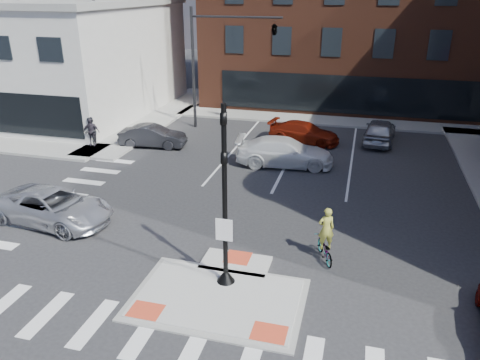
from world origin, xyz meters
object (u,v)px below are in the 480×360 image
(bg_car_silver, at_px, (380,131))
(pedestrian_b, at_px, (91,132))
(bg_car_red, at_px, (304,133))
(bg_car_dark, at_px, (153,136))
(pedestrian_a, at_px, (91,131))
(cyclist, at_px, (325,242))
(white_pickup, at_px, (285,152))
(silver_suv, at_px, (53,206))

(bg_car_silver, relative_size, pedestrian_b, 2.62)
(bg_car_red, distance_m, pedestrian_b, 13.15)
(bg_car_dark, bearing_deg, bg_car_silver, -78.34)
(bg_car_dark, height_order, pedestrian_a, pedestrian_a)
(bg_car_dark, relative_size, bg_car_silver, 0.91)
(bg_car_red, height_order, cyclist, cyclist)
(pedestrian_a, bearing_deg, pedestrian_b, 0.00)
(white_pickup, bearing_deg, pedestrian_b, 83.61)
(white_pickup, bearing_deg, bg_car_dark, 75.80)
(pedestrian_b, bearing_deg, pedestrian_a, 0.00)
(bg_car_red, xyz_separation_m, cyclist, (2.61, -13.60, 0.04))
(white_pickup, height_order, bg_car_silver, white_pickup)
(cyclist, bearing_deg, pedestrian_a, -53.92)
(pedestrian_a, relative_size, pedestrian_b, 1.03)
(white_pickup, xyz_separation_m, bg_car_silver, (5.09, 5.61, -0.01))
(white_pickup, relative_size, bg_car_silver, 1.19)
(pedestrian_b, bearing_deg, bg_car_dark, 4.85)
(bg_car_dark, distance_m, cyclist, 15.48)
(bg_car_dark, xyz_separation_m, bg_car_silver, (13.50, 4.47, 0.09))
(white_pickup, xyz_separation_m, pedestrian_b, (-11.91, -0.02, 0.23))
(bg_car_red, distance_m, cyclist, 13.85)
(white_pickup, relative_size, cyclist, 2.58)
(bg_car_dark, relative_size, bg_car_red, 0.91)
(bg_car_red, height_order, pedestrian_a, pedestrian_a)
(cyclist, relative_size, pedestrian_a, 1.18)
(white_pickup, xyz_separation_m, bg_car_red, (0.48, 4.39, -0.12))
(cyclist, bearing_deg, pedestrian_b, -53.92)
(bg_car_dark, height_order, pedestrian_b, pedestrian_b)
(white_pickup, height_order, pedestrian_b, pedestrian_b)
(silver_suv, relative_size, bg_car_red, 1.16)
(bg_car_red, distance_m, pedestrian_a, 13.15)
(bg_car_red, bearing_deg, pedestrian_b, 119.63)
(cyclist, distance_m, pedestrian_a, 17.60)
(pedestrian_a, bearing_deg, bg_car_dark, 59.29)
(bg_car_red, xyz_separation_m, pedestrian_b, (-12.39, -4.40, 0.36))
(silver_suv, relative_size, pedestrian_a, 2.96)
(bg_car_dark, bearing_deg, pedestrian_b, 101.66)
(bg_car_silver, xyz_separation_m, pedestrian_a, (-17.00, -5.62, 0.26))
(silver_suv, relative_size, white_pickup, 0.97)
(bg_car_silver, distance_m, cyclist, 14.96)
(cyclist, height_order, pedestrian_b, cyclist)
(white_pickup, distance_m, bg_car_red, 4.41)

